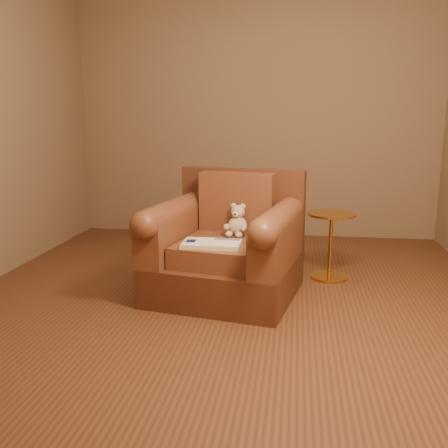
# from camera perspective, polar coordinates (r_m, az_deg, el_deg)

# --- Properties ---
(floor) EXTENTS (4.00, 4.00, 0.00)m
(floor) POSITION_cam_1_polar(r_m,az_deg,el_deg) (3.89, 0.86, -7.80)
(floor) COLOR brown
(floor) RESTS_ON ground
(room) EXTENTS (4.02, 4.02, 2.71)m
(room) POSITION_cam_1_polar(r_m,az_deg,el_deg) (3.68, 0.95, 18.18)
(room) COLOR #80684F
(room) RESTS_ON ground
(armchair) EXTENTS (1.18, 1.14, 0.92)m
(armchair) POSITION_cam_1_polar(r_m,az_deg,el_deg) (3.78, 0.34, -2.77)
(armchair) COLOR #4F291A
(armchair) RESTS_ON floor
(teddy_bear) EXTENTS (0.18, 0.21, 0.25)m
(teddy_bear) POSITION_cam_1_polar(r_m,az_deg,el_deg) (3.80, 1.50, 0.08)
(teddy_bear) COLOR #C9A88C
(teddy_bear) RESTS_ON armchair
(guidebook) EXTENTS (0.41, 0.24, 0.03)m
(guidebook) POSITION_cam_1_polar(r_m,az_deg,el_deg) (3.50, -1.44, -2.28)
(guidebook) COLOR beige
(guidebook) RESTS_ON armchair
(side_table) EXTENTS (0.40, 0.40, 0.56)m
(side_table) POSITION_cam_1_polar(r_m,az_deg,el_deg) (4.23, 12.06, -2.19)
(side_table) COLOR gold
(side_table) RESTS_ON floor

